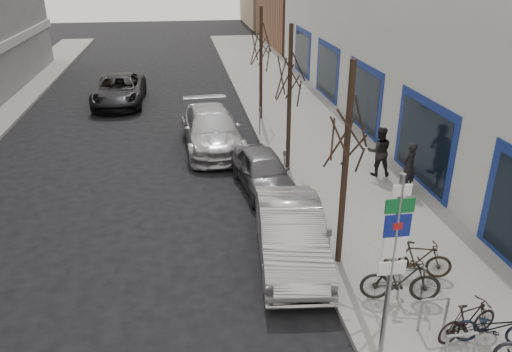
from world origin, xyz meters
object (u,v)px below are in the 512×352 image
object	(u,v)px
pedestrian_near	(409,166)
meter_front	(329,247)
bike_mid_inner	(401,280)
parked_car_front	(291,235)
parked_car_mid	(263,171)
lane_car	(119,90)
bike_rack	(434,310)
meter_back	(260,118)
bike_far_inner	(418,259)
meter_mid	(284,164)
pedestrian_far	(379,151)
tree_near	(349,118)
parked_car_back	(212,129)
highway_sign_pole	(392,260)
tree_mid	(290,64)
tree_far	(261,37)
bike_near_right	(468,320)
bike_mid_curb	(494,324)

from	to	relation	value
pedestrian_near	meter_front	bearing A→B (deg)	18.18
bike_mid_inner	parked_car_front	distance (m)	3.11
bike_mid_inner	parked_car_mid	xyz separation A→B (m)	(-2.11, 6.88, -0.03)
parked_car_mid	pedestrian_near	size ratio (longest dim) A/B	2.37
lane_car	bike_rack	bearing A→B (deg)	-66.10
meter_back	parked_car_mid	size ratio (longest dim) A/B	0.31
bike_mid_inner	bike_far_inner	distance (m)	1.18
bike_rack	meter_mid	xyz separation A→B (m)	(-1.65, 7.90, 0.26)
parked_car_front	pedestrian_far	world-z (taller)	pedestrian_far
tree_near	bike_far_inner	size ratio (longest dim) A/B	3.24
parked_car_back	pedestrian_near	world-z (taller)	pedestrian_near
highway_sign_pole	bike_mid_inner	size ratio (longest dim) A/B	2.22
highway_sign_pole	parked_car_mid	xyz separation A→B (m)	(-1.00, 8.55, -1.76)
meter_mid	parked_car_mid	size ratio (longest dim) A/B	0.31
tree_near	pedestrian_near	distance (m)	6.22
highway_sign_pole	bike_mid_inner	bearing A→B (deg)	56.41
parked_car_mid	pedestrian_far	size ratio (longest dim) A/B	2.17
highway_sign_pole	meter_mid	xyz separation A→B (m)	(-0.25, 8.51, -1.54)
tree_mid	parked_car_front	bearing A→B (deg)	-101.31
tree_far	meter_back	world-z (taller)	tree_far
tree_mid	pedestrian_near	bearing A→B (deg)	-34.77
meter_front	bike_mid_inner	size ratio (longest dim) A/B	0.67
bike_near_right	highway_sign_pole	bearing A→B (deg)	82.74
bike_rack	bike_near_right	bearing A→B (deg)	-32.86
meter_mid	lane_car	bearing A→B (deg)	119.15
highway_sign_pole	parked_car_mid	distance (m)	8.78
meter_mid	pedestrian_near	size ratio (longest dim) A/B	0.74
tree_mid	lane_car	size ratio (longest dim) A/B	0.97
tree_mid	bike_far_inner	bearing A→B (deg)	-76.96
pedestrian_far	parked_car_mid	bearing A→B (deg)	13.15
tree_far	pedestrian_near	bearing A→B (deg)	-67.88
meter_front	bike_mid_inner	bearing A→B (deg)	-44.59
bike_rack	meter_front	bearing A→B (deg)	124.51
tree_near	bike_far_inner	xyz separation A→B (m)	(1.74, -1.00, -3.44)
meter_mid	tree_near	bearing A→B (deg)	-84.86
bike_far_inner	pedestrian_far	xyz separation A→B (m)	(1.42, 6.32, 0.42)
bike_rack	parked_car_back	xyz separation A→B (m)	(-3.89, 12.37, 0.18)
meter_back	pedestrian_far	world-z (taller)	pedestrian_far
bike_mid_inner	parked_car_back	size ratio (longest dim) A/B	0.33
meter_mid	pedestrian_near	xyz separation A→B (m)	(4.13, -1.06, 0.09)
highway_sign_pole	meter_mid	bearing A→B (deg)	91.68
parked_car_front	bike_mid_curb	bearing A→B (deg)	-43.10
pedestrian_near	parked_car_front	bearing A→B (deg)	6.72
tree_near	parked_car_front	bearing A→B (deg)	160.17
meter_back	parked_car_front	distance (m)	10.09
bike_rack	bike_mid_curb	world-z (taller)	bike_mid_curb
meter_front	bike_near_right	world-z (taller)	meter_front
tree_mid	bike_rack	bearing A→B (deg)	-82.72
bike_far_inner	parked_car_mid	bearing A→B (deg)	42.05
meter_front	parked_car_back	distance (m)	10.22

